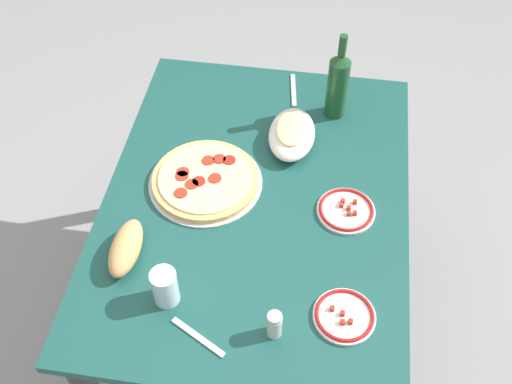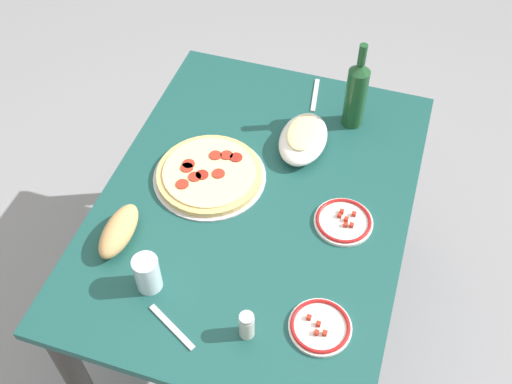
{
  "view_description": "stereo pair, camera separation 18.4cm",
  "coord_description": "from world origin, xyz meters",
  "px_view_note": "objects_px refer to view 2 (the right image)",
  "views": [
    {
      "loc": [
        -1.17,
        -0.18,
        2.18
      ],
      "look_at": [
        0.0,
        0.0,
        0.77
      ],
      "focal_mm": 43.17,
      "sensor_mm": 36.0,
      "label": 1
    },
    {
      "loc": [
        -1.13,
        -0.36,
        2.18
      ],
      "look_at": [
        0.0,
        0.0,
        0.77
      ],
      "focal_mm": 43.17,
      "sensor_mm": 36.0,
      "label": 2
    }
  ],
  "objects_px": {
    "pepperoni_pizza": "(209,174)",
    "spice_shaker": "(247,325)",
    "side_plate_far": "(320,327)",
    "wine_bottle": "(356,93)",
    "water_glass": "(147,273)",
    "dining_table": "(256,223)",
    "side_plate_near": "(343,221)",
    "bread_loaf": "(119,231)",
    "baked_pasta_dish": "(303,138)"
  },
  "relations": [
    {
      "from": "dining_table",
      "to": "side_plate_near",
      "type": "bearing_deg",
      "value": -92.48
    },
    {
      "from": "wine_bottle",
      "to": "side_plate_near",
      "type": "distance_m",
      "value": 0.45
    },
    {
      "from": "wine_bottle",
      "to": "water_glass",
      "type": "distance_m",
      "value": 0.89
    },
    {
      "from": "side_plate_far",
      "to": "spice_shaker",
      "type": "distance_m",
      "value": 0.19
    },
    {
      "from": "pepperoni_pizza",
      "to": "wine_bottle",
      "type": "relative_size",
      "value": 1.12
    },
    {
      "from": "dining_table",
      "to": "side_plate_near",
      "type": "height_order",
      "value": "side_plate_near"
    },
    {
      "from": "side_plate_far",
      "to": "bread_loaf",
      "type": "xyz_separation_m",
      "value": [
        0.1,
        0.61,
        0.03
      ]
    },
    {
      "from": "pepperoni_pizza",
      "to": "spice_shaker",
      "type": "xyz_separation_m",
      "value": [
        -0.47,
        -0.28,
        0.03
      ]
    },
    {
      "from": "pepperoni_pizza",
      "to": "spice_shaker",
      "type": "bearing_deg",
      "value": -149.53
    },
    {
      "from": "side_plate_far",
      "to": "side_plate_near",
      "type": "bearing_deg",
      "value": 2.6
    },
    {
      "from": "side_plate_far",
      "to": "baked_pasta_dish",
      "type": "bearing_deg",
      "value": 18.75
    },
    {
      "from": "side_plate_near",
      "to": "spice_shaker",
      "type": "relative_size",
      "value": 2.0
    },
    {
      "from": "water_glass",
      "to": "dining_table",
      "type": "bearing_deg",
      "value": -25.8
    },
    {
      "from": "side_plate_far",
      "to": "spice_shaker",
      "type": "xyz_separation_m",
      "value": [
        -0.07,
        0.18,
        0.03
      ]
    },
    {
      "from": "dining_table",
      "to": "wine_bottle",
      "type": "relative_size",
      "value": 3.91
    },
    {
      "from": "wine_bottle",
      "to": "side_plate_near",
      "type": "height_order",
      "value": "wine_bottle"
    },
    {
      "from": "pepperoni_pizza",
      "to": "water_glass",
      "type": "distance_m",
      "value": 0.42
    },
    {
      "from": "side_plate_near",
      "to": "bread_loaf",
      "type": "bearing_deg",
      "value": 112.58
    },
    {
      "from": "baked_pasta_dish",
      "to": "spice_shaker",
      "type": "height_order",
      "value": "spice_shaker"
    },
    {
      "from": "water_glass",
      "to": "pepperoni_pizza",
      "type": "bearing_deg",
      "value": -2.56
    },
    {
      "from": "bread_loaf",
      "to": "baked_pasta_dish",
      "type": "bearing_deg",
      "value": -38.08
    },
    {
      "from": "side_plate_near",
      "to": "side_plate_far",
      "type": "distance_m",
      "value": 0.35
    },
    {
      "from": "baked_pasta_dish",
      "to": "pepperoni_pizza",
      "type": "bearing_deg",
      "value": 131.99
    },
    {
      "from": "dining_table",
      "to": "wine_bottle",
      "type": "xyz_separation_m",
      "value": [
        0.42,
        -0.21,
        0.25
      ]
    },
    {
      "from": "bread_loaf",
      "to": "spice_shaker",
      "type": "distance_m",
      "value": 0.47
    },
    {
      "from": "wine_bottle",
      "to": "side_plate_near",
      "type": "relative_size",
      "value": 1.82
    },
    {
      "from": "spice_shaker",
      "to": "water_glass",
      "type": "bearing_deg",
      "value": 79.07
    },
    {
      "from": "baked_pasta_dish",
      "to": "water_glass",
      "type": "distance_m",
      "value": 0.68
    },
    {
      "from": "baked_pasta_dish",
      "to": "water_glass",
      "type": "xyz_separation_m",
      "value": [
        -0.63,
        0.26,
        0.02
      ]
    },
    {
      "from": "bread_loaf",
      "to": "spice_shaker",
      "type": "xyz_separation_m",
      "value": [
        -0.17,
        -0.44,
        0.01
      ]
    },
    {
      "from": "side_plate_near",
      "to": "spice_shaker",
      "type": "xyz_separation_m",
      "value": [
        -0.42,
        0.16,
        0.03
      ]
    },
    {
      "from": "pepperoni_pizza",
      "to": "spice_shaker",
      "type": "height_order",
      "value": "spice_shaker"
    },
    {
      "from": "pepperoni_pizza",
      "to": "side_plate_far",
      "type": "bearing_deg",
      "value": -131.54
    },
    {
      "from": "baked_pasta_dish",
      "to": "spice_shaker",
      "type": "bearing_deg",
      "value": -177.1
    },
    {
      "from": "pepperoni_pizza",
      "to": "water_glass",
      "type": "relative_size",
      "value": 3.1
    },
    {
      "from": "dining_table",
      "to": "side_plate_far",
      "type": "height_order",
      "value": "side_plate_far"
    },
    {
      "from": "dining_table",
      "to": "side_plate_near",
      "type": "xyz_separation_m",
      "value": [
        -0.01,
        -0.27,
        0.13
      ]
    },
    {
      "from": "pepperoni_pizza",
      "to": "bread_loaf",
      "type": "xyz_separation_m",
      "value": [
        -0.3,
        0.16,
        0.02
      ]
    },
    {
      "from": "wine_bottle",
      "to": "baked_pasta_dish",
      "type": "bearing_deg",
      "value": 141.45
    },
    {
      "from": "wine_bottle",
      "to": "side_plate_near",
      "type": "xyz_separation_m",
      "value": [
        -0.43,
        -0.07,
        -0.12
      ]
    },
    {
      "from": "pepperoni_pizza",
      "to": "wine_bottle",
      "type": "xyz_separation_m",
      "value": [
        0.38,
        -0.37,
        0.11
      ]
    },
    {
      "from": "water_glass",
      "to": "side_plate_far",
      "type": "xyz_separation_m",
      "value": [
        0.01,
        -0.47,
        -0.05
      ]
    },
    {
      "from": "water_glass",
      "to": "bread_loaf",
      "type": "bearing_deg",
      "value": 50.86
    },
    {
      "from": "baked_pasta_dish",
      "to": "dining_table",
      "type": "bearing_deg",
      "value": 162.88
    },
    {
      "from": "pepperoni_pizza",
      "to": "spice_shaker",
      "type": "relative_size",
      "value": 4.05
    },
    {
      "from": "bread_loaf",
      "to": "side_plate_far",
      "type": "bearing_deg",
      "value": -99.54
    },
    {
      "from": "dining_table",
      "to": "wine_bottle",
      "type": "height_order",
      "value": "wine_bottle"
    },
    {
      "from": "bread_loaf",
      "to": "spice_shaker",
      "type": "bearing_deg",
      "value": -111.59
    },
    {
      "from": "pepperoni_pizza",
      "to": "side_plate_far",
      "type": "xyz_separation_m",
      "value": [
        -0.4,
        -0.45,
        -0.01
      ]
    },
    {
      "from": "water_glass",
      "to": "side_plate_near",
      "type": "relative_size",
      "value": 0.65
    }
  ]
}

